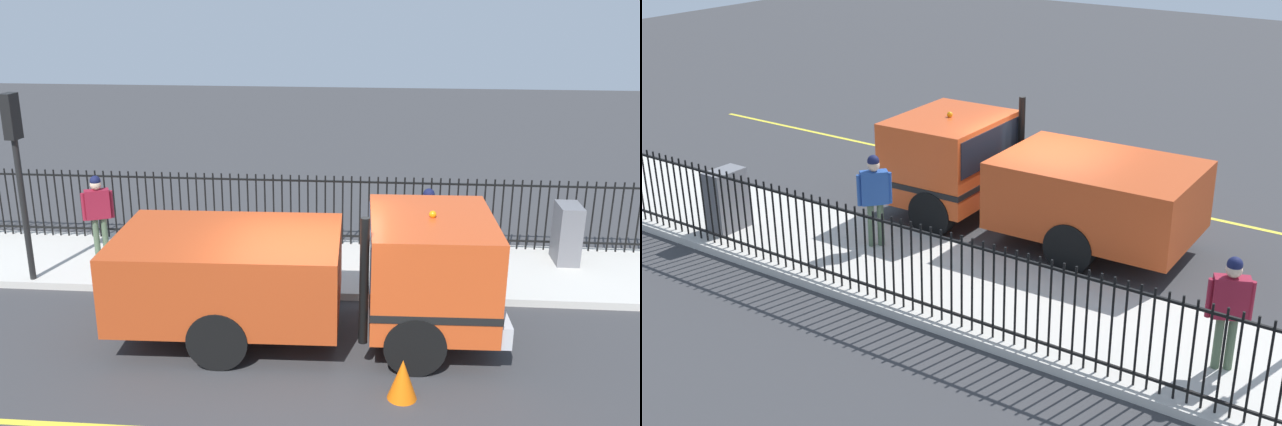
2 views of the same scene
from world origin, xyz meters
TOP-DOWN VIEW (x-y plane):
  - ground_plane at (0.00, 0.00)m, footprint 59.73×59.73m
  - sidewalk_slab at (3.19, 0.00)m, footprint 2.87×27.15m
  - work_truck at (0.35, -0.39)m, footprint 2.66×6.41m
  - worker_standing at (2.74, -2.13)m, footprint 0.54×0.51m
  - pedestrian_distant at (3.30, 4.73)m, footprint 0.41×0.60m
  - iron_fence at (4.42, -0.00)m, footprint 0.04×23.11m
  - traffic_light_near at (1.94, 5.62)m, footprint 0.33×0.25m
  - utility_cabinet at (3.77, -5.10)m, footprint 0.76×0.46m
  - traffic_cone at (-1.46, -1.57)m, footprint 0.43×0.43m

SIDE VIEW (x-z plane):
  - ground_plane at x=0.00m, z-range 0.00..0.00m
  - sidewalk_slab at x=3.19m, z-range 0.00..0.15m
  - traffic_cone at x=-1.46m, z-range 0.00..0.62m
  - utility_cabinet at x=3.77m, z-range 0.15..1.39m
  - iron_fence at x=4.42m, z-range 0.15..1.73m
  - pedestrian_distant at x=3.30m, z-range 0.34..2.11m
  - work_truck at x=0.35m, z-range -0.01..2.48m
  - worker_standing at x=2.74m, z-range 0.35..2.17m
  - traffic_light_near at x=1.94m, z-range 0.93..4.60m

